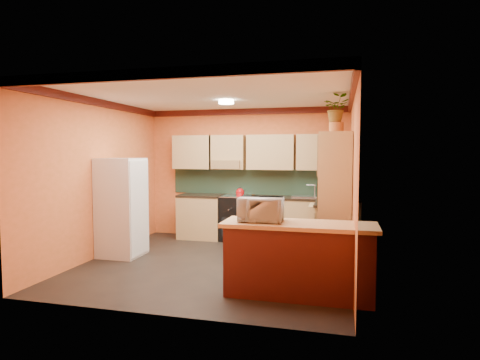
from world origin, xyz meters
name	(u,v)px	position (x,y,z in m)	size (l,w,h in m)	color
room_shell	(222,135)	(0.02, 0.28, 2.09)	(4.24, 4.24, 2.72)	black
base_cabinets_back	(266,220)	(0.48, 1.80, 0.44)	(3.65, 0.60, 0.88)	tan
countertop_back	(266,197)	(0.48, 1.80, 0.90)	(3.65, 0.62, 0.04)	black
stove	(236,218)	(-0.15, 1.80, 0.46)	(0.58, 0.58, 0.91)	black
kettle	(240,192)	(-0.05, 1.75, 1.00)	(0.17, 0.17, 0.18)	#AE0B0E
sink	(305,197)	(1.25, 1.80, 0.94)	(0.48, 0.40, 0.03)	silver
base_cabinets_right	(332,230)	(1.80, 1.03, 0.44)	(0.60, 0.80, 0.88)	tan
countertop_right	(333,204)	(1.80, 1.03, 0.90)	(0.62, 0.80, 0.04)	black
fridge	(122,207)	(-1.75, 0.10, 0.85)	(0.68, 0.66, 1.70)	silver
pantry	(335,201)	(1.85, 0.24, 1.05)	(0.48, 0.90, 2.10)	tan
fern_pot	(336,128)	(1.85, 0.29, 2.18)	(0.22, 0.22, 0.16)	#A05326
fern	(337,108)	(1.85, 0.29, 2.47)	(0.38, 0.33, 0.42)	tan
breakfast_bar	(298,262)	(1.44, -1.13, 0.44)	(1.80, 0.55, 0.88)	#521913
bar_top	(299,225)	(1.44, -1.13, 0.91)	(1.90, 0.65, 0.05)	#DEAD6C
microwave	(261,209)	(0.96, -1.13, 1.08)	(0.55, 0.37, 0.31)	silver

